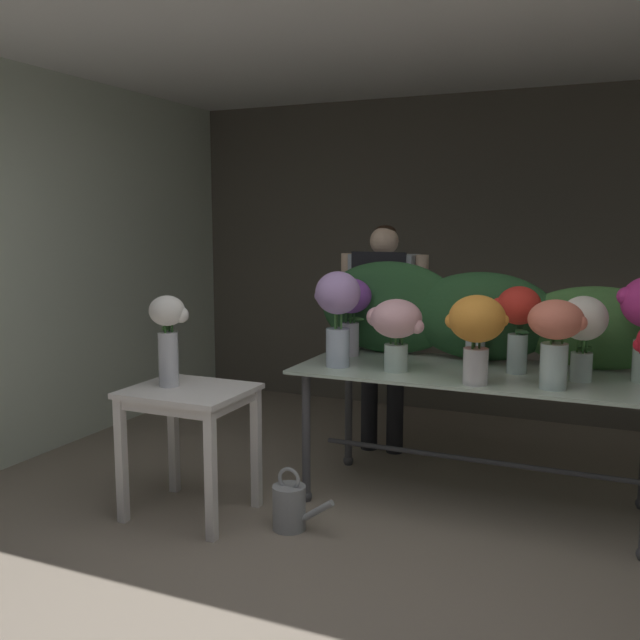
# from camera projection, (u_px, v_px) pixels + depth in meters

# --- Properties ---
(ground_plane) EXTENTS (8.06, 8.06, 0.00)m
(ground_plane) POSITION_uv_depth(u_px,v_px,m) (423.00, 484.00, 4.42)
(ground_plane) COLOR gray
(wall_back) EXTENTS (5.41, 0.12, 2.69)m
(wall_back) POSITION_uv_depth(u_px,v_px,m) (485.00, 257.00, 5.90)
(wall_back) COLOR #5B564C
(wall_back) RESTS_ON ground
(wall_left) EXTENTS (0.12, 3.79, 2.69)m
(wall_left) POSITION_uv_depth(u_px,v_px,m) (79.00, 261.00, 5.31)
(wall_left) COLOR silver
(wall_left) RESTS_ON ground
(ceiling_slab) EXTENTS (5.53, 3.79, 0.12)m
(ceiling_slab) POSITION_uv_depth(u_px,v_px,m) (433.00, 28.00, 4.04)
(ceiling_slab) COLOR silver
(ceiling_slab) RESTS_ON wall_back
(display_table_glass) EXTENTS (2.02, 0.88, 0.80)m
(display_table_glass) POSITION_uv_depth(u_px,v_px,m) (475.00, 391.00, 4.02)
(display_table_glass) COLOR silver
(display_table_glass) RESTS_ON ground
(side_table_white) EXTENTS (0.65, 0.56, 0.73)m
(side_table_white) POSITION_uv_depth(u_px,v_px,m) (189.00, 407.00, 3.90)
(side_table_white) COLOR white
(side_table_white) RESTS_ON ground
(florist) EXTENTS (0.64, 0.24, 1.62)m
(florist) POSITION_uv_depth(u_px,v_px,m) (383.00, 313.00, 4.94)
(florist) COLOR #232328
(florist) RESTS_ON ground
(foliage_backdrop) EXTENTS (2.17, 0.30, 0.59)m
(foliage_backdrop) POSITION_uv_depth(u_px,v_px,m) (481.00, 317.00, 4.27)
(foliage_backdrop) COLOR #28562D
(foliage_backdrop) RESTS_ON display_table_glass
(vase_scarlet_roses) EXTENTS (0.27, 0.24, 0.49)m
(vase_scarlet_roses) POSITION_uv_depth(u_px,v_px,m) (518.00, 317.00, 3.90)
(vase_scarlet_roses) COLOR silver
(vase_scarlet_roses) RESTS_ON display_table_glass
(vase_ivory_ranunculus) EXTENTS (0.26, 0.25, 0.46)m
(vase_ivory_ranunculus) POSITION_uv_depth(u_px,v_px,m) (583.00, 326.00, 3.71)
(vase_ivory_ranunculus) COLOR silver
(vase_ivory_ranunculus) RESTS_ON display_table_glass
(vase_lilac_lilies) EXTENTS (0.28, 0.26, 0.56)m
(vase_lilac_lilies) POSITION_uv_depth(u_px,v_px,m) (337.00, 307.00, 4.08)
(vase_lilac_lilies) COLOR silver
(vase_lilac_lilies) RESTS_ON display_table_glass
(vase_rosy_tulips) EXTENTS (0.22, 0.21, 0.37)m
(vase_rosy_tulips) POSITION_uv_depth(u_px,v_px,m) (476.00, 328.00, 4.10)
(vase_rosy_tulips) COLOR silver
(vase_rosy_tulips) RESTS_ON display_table_glass
(vase_coral_hydrangea) EXTENTS (0.29, 0.28, 0.46)m
(vase_coral_hydrangea) POSITION_uv_depth(u_px,v_px,m) (555.00, 333.00, 3.54)
(vase_coral_hydrangea) COLOR silver
(vase_coral_hydrangea) RESTS_ON display_table_glass
(vase_blush_anemones) EXTENTS (0.35, 0.29, 0.41)m
(vase_blush_anemones) POSITION_uv_depth(u_px,v_px,m) (396.00, 325.00, 3.97)
(vase_blush_anemones) COLOR silver
(vase_blush_anemones) RESTS_ON display_table_glass
(vase_violet_dahlias) EXTENTS (0.28, 0.26, 0.49)m
(vase_violet_dahlias) POSITION_uv_depth(u_px,v_px,m) (350.00, 304.00, 4.41)
(vase_violet_dahlias) COLOR silver
(vase_violet_dahlias) RESTS_ON display_table_glass
(vase_sunset_snapdragons) EXTENTS (0.32, 0.29, 0.47)m
(vase_sunset_snapdragons) POSITION_uv_depth(u_px,v_px,m) (477.00, 327.00, 3.63)
(vase_sunset_snapdragons) COLOR silver
(vase_sunset_snapdragons) RESTS_ON display_table_glass
(vase_white_roses_tall) EXTENTS (0.22, 0.20, 0.51)m
(vase_white_roses_tall) POSITION_uv_depth(u_px,v_px,m) (168.00, 332.00, 3.89)
(vase_white_roses_tall) COLOR silver
(vase_white_roses_tall) RESTS_ON side_table_white
(watering_can) EXTENTS (0.35, 0.18, 0.34)m
(watering_can) POSITION_uv_depth(u_px,v_px,m) (290.00, 506.00, 3.77)
(watering_can) COLOR #999EA3
(watering_can) RESTS_ON ground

